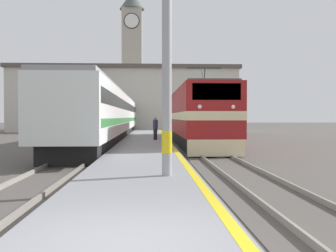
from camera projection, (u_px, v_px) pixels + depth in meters
ground_plane at (147, 139)px, 34.90m from camera, size 200.00×200.00×0.00m
platform at (146, 140)px, 29.90m from camera, size 3.28×140.00×0.41m
rail_track_near at (191, 142)px, 30.07m from camera, size 2.84×140.00×0.16m
rail_track_far at (107, 143)px, 29.77m from camera, size 2.83×140.00×0.16m
locomotive_train at (195, 117)px, 27.56m from camera, size 2.92×18.17×4.87m
passenger_train at (118, 116)px, 40.56m from camera, size 2.92×52.77×3.86m
catenary_mast at (171, 18)px, 10.40m from camera, size 3.00×0.28×8.38m
person_on_platform at (155, 128)px, 26.84m from camera, size 0.34×0.34×1.57m
clock_tower at (132, 56)px, 67.28m from camera, size 4.20×4.20×23.40m
station_building at (125, 99)px, 54.41m from camera, size 30.52×9.29×8.75m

